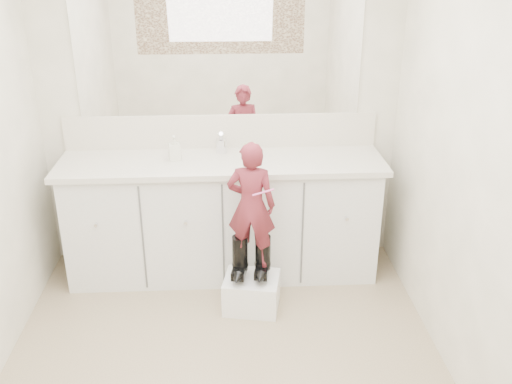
{
  "coord_description": "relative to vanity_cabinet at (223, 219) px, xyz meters",
  "views": [
    {
      "loc": [
        0.03,
        -2.53,
        2.29
      ],
      "look_at": [
        0.22,
        0.89,
        0.78
      ],
      "focal_mm": 40.0,
      "sensor_mm": 36.0,
      "label": 1
    }
  ],
  "objects": [
    {
      "name": "floor",
      "position": [
        0.0,
        -1.23,
        -0.42
      ],
      "size": [
        3.0,
        3.0,
        0.0
      ],
      "primitive_type": "plane",
      "color": "#896F59",
      "rests_on": "ground"
    },
    {
      "name": "wall_back",
      "position": [
        0.0,
        0.27,
        0.77
      ],
      "size": [
        2.6,
        0.0,
        2.6
      ],
      "primitive_type": "plane",
      "rotation": [
        1.57,
        0.0,
        0.0
      ],
      "color": "#BEB9A2",
      "rests_on": "floor"
    },
    {
      "name": "wall_right",
      "position": [
        1.3,
        -1.23,
        0.78
      ],
      "size": [
        0.0,
        3.0,
        3.0
      ],
      "primitive_type": "plane",
      "rotation": [
        1.57,
        0.0,
        -1.57
      ],
      "color": "#BEB9A2",
      "rests_on": "floor"
    },
    {
      "name": "vanity_cabinet",
      "position": [
        0.0,
        0.0,
        0.0
      ],
      "size": [
        2.2,
        0.55,
        0.85
      ],
      "primitive_type": "cube",
      "color": "silver",
      "rests_on": "floor"
    },
    {
      "name": "countertop",
      "position": [
        0.0,
        -0.01,
        0.45
      ],
      "size": [
        2.28,
        0.58,
        0.04
      ],
      "primitive_type": "cube",
      "color": "beige",
      "rests_on": "vanity_cabinet"
    },
    {
      "name": "backsplash",
      "position": [
        0.0,
        0.26,
        0.59
      ],
      "size": [
        2.28,
        0.03,
        0.25
      ],
      "primitive_type": "cube",
      "color": "beige",
      "rests_on": "countertop"
    },
    {
      "name": "mirror",
      "position": [
        0.0,
        0.26,
        1.22
      ],
      "size": [
        2.0,
        0.02,
        1.0
      ],
      "primitive_type": "cube",
      "color": "white",
      "rests_on": "wall_back"
    },
    {
      "name": "dot_panel",
      "position": [
        0.0,
        -2.71,
        1.22
      ],
      "size": [
        2.0,
        0.01,
        1.2
      ],
      "primitive_type": "cube",
      "color": "#472819",
      "rests_on": "wall_front"
    },
    {
      "name": "faucet",
      "position": [
        0.0,
        0.15,
        0.52
      ],
      "size": [
        0.08,
        0.08,
        0.1
      ],
      "primitive_type": "cylinder",
      "color": "silver",
      "rests_on": "countertop"
    },
    {
      "name": "cup",
      "position": [
        0.2,
        0.07,
        0.51
      ],
      "size": [
        0.1,
        0.1,
        0.09
      ],
      "primitive_type": "imported",
      "rotation": [
        0.0,
        0.0,
        -0.01
      ],
      "color": "beige",
      "rests_on": "countertop"
    },
    {
      "name": "soap_bottle",
      "position": [
        -0.32,
        0.02,
        0.55
      ],
      "size": [
        0.09,
        0.09,
        0.17
      ],
      "primitive_type": "imported",
      "rotation": [
        0.0,
        0.0,
        0.2
      ],
      "color": "silver",
      "rests_on": "countertop"
    },
    {
      "name": "step_stool",
      "position": [
        0.19,
        -0.51,
        -0.31
      ],
      "size": [
        0.41,
        0.36,
        0.23
      ],
      "primitive_type": "cube",
      "rotation": [
        0.0,
        0.0,
        -0.19
      ],
      "color": "white",
      "rests_on": "floor"
    },
    {
      "name": "boot_left",
      "position": [
        0.11,
        -0.49,
        -0.04
      ],
      "size": [
        0.15,
        0.22,
        0.3
      ],
      "primitive_type": null,
      "rotation": [
        0.0,
        0.0,
        -0.19
      ],
      "color": "black",
      "rests_on": "step_stool"
    },
    {
      "name": "boot_right",
      "position": [
        0.26,
        -0.49,
        -0.04
      ],
      "size": [
        0.15,
        0.22,
        0.3
      ],
      "primitive_type": null,
      "rotation": [
        0.0,
        0.0,
        -0.19
      ],
      "color": "black",
      "rests_on": "step_stool"
    },
    {
      "name": "toddler",
      "position": [
        0.19,
        -0.49,
        0.33
      ],
      "size": [
        0.34,
        0.26,
        0.85
      ],
      "primitive_type": "imported",
      "rotation": [
        0.0,
        0.0,
        2.96
      ],
      "color": "#B2364A",
      "rests_on": "step_stool"
    },
    {
      "name": "toothbrush",
      "position": [
        0.26,
        -0.57,
        0.46
      ],
      "size": [
        0.14,
        0.04,
        0.06
      ],
      "primitive_type": "cylinder",
      "rotation": [
        0.0,
        1.22,
        -0.19
      ],
      "color": "pink",
      "rests_on": "toddler"
    }
  ]
}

